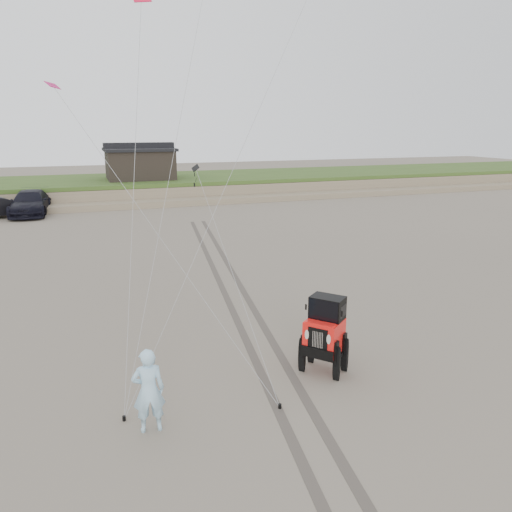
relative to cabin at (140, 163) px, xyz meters
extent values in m
plane|color=#6B6054|center=(-2.00, -37.00, -3.24)|extent=(160.00, 160.00, 0.00)
cube|color=#7A6B54|center=(-2.00, 1.00, -2.54)|extent=(160.00, 12.00, 1.40)
cube|color=#2D4719|center=(-2.00, 1.00, -1.69)|extent=(160.00, 12.00, 0.35)
cube|color=#7A6B54|center=(-2.00, -5.50, -2.99)|extent=(160.00, 3.50, 0.50)
cube|color=black|center=(0.00, 0.00, -0.21)|extent=(6.00, 5.00, 2.60)
cube|color=black|center=(0.00, 0.00, 1.21)|extent=(6.40, 5.40, 0.25)
cube|color=black|center=(0.00, 0.00, 1.59)|extent=(6.40, 1.20, 0.50)
imported|color=black|center=(-9.21, -7.06, -2.33)|extent=(3.02, 6.43, 1.81)
imported|color=#97D8EA|center=(-4.72, -38.32, -2.26)|extent=(0.74, 0.51, 1.96)
cube|color=black|center=(-1.40, -29.10, 1.76)|extent=(0.26, 0.49, 0.30)
cube|color=#D51A6A|center=(-6.27, -29.98, 4.63)|extent=(0.52, 0.57, 0.25)
cylinder|color=black|center=(-5.25, -37.75, -3.18)|extent=(0.08, 0.08, 0.12)
cylinder|color=black|center=(-1.67, -38.49, -3.18)|extent=(0.08, 0.08, 0.12)
cube|color=#4C443D|center=(-0.40, -29.00, -3.23)|extent=(4.42, 29.74, 0.01)
cube|color=#4C443D|center=(0.40, -29.00, -3.23)|extent=(4.42, 29.74, 0.01)
camera|label=1|loc=(-5.83, -48.34, 3.35)|focal=35.00mm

